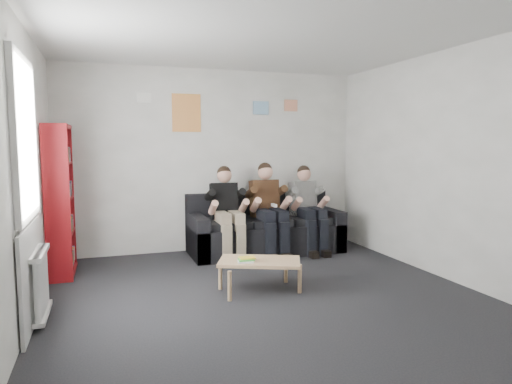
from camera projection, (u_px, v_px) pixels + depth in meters
room_shell at (272, 170)px, 4.50m from camera, size 5.00×5.00×5.00m
sofa at (264, 231)px, 6.79m from camera, size 2.22×0.91×0.86m
bookshelf at (61, 200)px, 5.55m from camera, size 0.28×0.83×1.83m
coffee_table at (260, 264)px, 4.95m from camera, size 0.87×0.48×0.35m
game_cases at (246, 260)px, 4.88m from camera, size 0.20×0.18×0.04m
person_left at (228, 212)px, 6.36m from camera, size 0.38×0.82×1.29m
person_middle at (269, 209)px, 6.56m from camera, size 0.40×0.86×1.33m
person_right at (308, 209)px, 6.76m from camera, size 0.38×0.81×1.28m
radiator at (41, 283)px, 4.11m from camera, size 0.10×0.64×0.60m
window at (28, 209)px, 4.02m from camera, size 0.05×1.30×2.36m
poster_large at (186, 113)px, 6.65m from camera, size 0.42×0.01×0.55m
poster_blue at (261, 108)px, 7.00m from camera, size 0.25×0.01×0.20m
poster_pink at (291, 105)px, 7.16m from camera, size 0.22×0.01×0.18m
poster_sign at (144, 98)px, 6.43m from camera, size 0.20×0.01×0.14m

